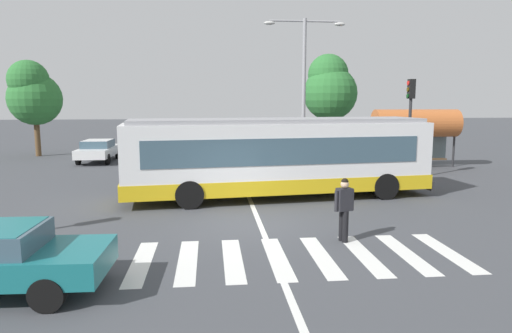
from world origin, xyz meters
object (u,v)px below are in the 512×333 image
(city_transit_bus, at_px, (278,157))
(background_tree_right, at_px, (330,88))
(parked_car_teal, at_px, (231,148))
(background_tree_left, at_px, (33,94))
(parked_car_black, at_px, (185,148))
(parked_car_white, at_px, (98,149))
(pedestrian_crossing_street, at_px, (344,206))
(parked_car_charcoal, at_px, (273,147))
(traffic_light_far_corner, at_px, (410,113))
(parked_car_silver, at_px, (142,148))
(twin_arm_street_lamp, at_px, (304,76))
(bus_stop_shelter, at_px, (416,124))
(parked_car_champagne, at_px, (317,147))

(city_transit_bus, relative_size, background_tree_right, 1.68)
(parked_car_teal, relative_size, background_tree_left, 0.71)
(parked_car_black, bearing_deg, parked_car_white, -178.96)
(pedestrian_crossing_street, distance_m, parked_car_charcoal, 17.21)
(background_tree_left, bearing_deg, traffic_light_far_corner, -28.14)
(parked_car_silver, bearing_deg, background_tree_left, 158.75)
(parked_car_silver, height_order, background_tree_right, background_tree_right)
(parked_car_teal, relative_size, twin_arm_street_lamp, 0.56)
(twin_arm_street_lamp, bearing_deg, background_tree_right, 66.44)
(parked_car_silver, height_order, parked_car_charcoal, same)
(parked_car_charcoal, bearing_deg, pedestrian_crossing_street, -91.65)
(pedestrian_crossing_street, relative_size, parked_car_white, 0.38)
(bus_stop_shelter, bearing_deg, parked_car_white, 167.04)
(parked_car_silver, bearing_deg, traffic_light_far_corner, -31.54)
(parked_car_teal, height_order, parked_car_charcoal, same)
(background_tree_right, bearing_deg, background_tree_left, -175.74)
(city_transit_bus, height_order, parked_car_champagne, city_transit_bus)
(parked_car_black, relative_size, twin_arm_street_lamp, 0.57)
(bus_stop_shelter, distance_m, background_tree_left, 24.33)
(city_transit_bus, xyz_separation_m, parked_car_charcoal, (1.41, 11.50, -0.82))
(parked_car_black, relative_size, parked_car_teal, 1.01)
(pedestrian_crossing_street, xyz_separation_m, bus_stop_shelter, (7.93, 12.93, 1.45))
(twin_arm_street_lamp, relative_size, background_tree_left, 1.27)
(background_tree_left, height_order, background_tree_right, background_tree_right)
(parked_car_champagne, bearing_deg, background_tree_left, 169.29)
(parked_car_teal, xyz_separation_m, traffic_light_far_corner, (8.02, -8.01, 2.40))
(traffic_light_far_corner, xyz_separation_m, bus_stop_shelter, (2.07, 3.77, -0.75))
(parked_car_champagne, height_order, traffic_light_far_corner, traffic_light_far_corner)
(twin_arm_street_lamp, xyz_separation_m, background_tree_right, (3.71, 8.50, -0.40))
(parked_car_teal, bearing_deg, traffic_light_far_corner, -44.94)
(background_tree_left, bearing_deg, parked_car_charcoal, -11.54)
(parked_car_champagne, relative_size, background_tree_left, 0.71)
(parked_car_black, distance_m, parked_car_champagne, 8.35)
(parked_car_champagne, bearing_deg, parked_car_white, 179.05)
(parked_car_teal, height_order, bus_stop_shelter, bus_stop_shelter)
(background_tree_left, bearing_deg, pedestrian_crossing_street, -53.39)
(parked_car_charcoal, distance_m, bus_stop_shelter, 8.73)
(city_transit_bus, bearing_deg, parked_car_silver, 120.12)
(twin_arm_street_lamp, bearing_deg, bus_stop_shelter, -4.49)
(parked_car_silver, height_order, twin_arm_street_lamp, twin_arm_street_lamp)
(parked_car_white, distance_m, bus_stop_shelter, 18.82)
(pedestrian_crossing_street, relative_size, background_tree_right, 0.24)
(parked_car_champagne, bearing_deg, pedestrian_crossing_street, -100.97)
(city_transit_bus, height_order, parked_car_silver, city_transit_bus)
(pedestrian_crossing_street, bearing_deg, bus_stop_shelter, 58.48)
(background_tree_right, bearing_deg, parked_car_white, -163.05)
(bus_stop_shelter, height_order, twin_arm_street_lamp, twin_arm_street_lamp)
(pedestrian_crossing_street, bearing_deg, background_tree_right, 76.24)
(parked_car_silver, distance_m, traffic_light_far_corner, 16.18)
(background_tree_right, bearing_deg, parked_car_teal, -147.71)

